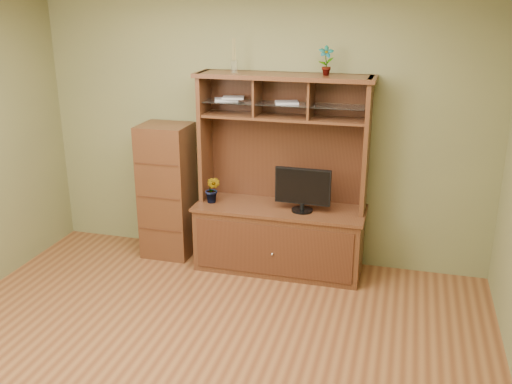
% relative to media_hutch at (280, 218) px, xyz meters
% --- Properties ---
extents(room, '(4.54, 4.04, 2.74)m').
position_rel_media_hutch_xyz_m(room, '(-0.26, -1.73, 0.83)').
color(room, brown).
rests_on(room, ground).
extents(media_hutch, '(1.66, 0.61, 1.90)m').
position_rel_media_hutch_xyz_m(media_hutch, '(0.00, 0.00, 0.00)').
color(media_hutch, '#462314').
rests_on(media_hutch, room).
extents(monitor, '(0.52, 0.20, 0.41)m').
position_rel_media_hutch_xyz_m(monitor, '(0.23, -0.08, 0.35)').
color(monitor, black).
rests_on(monitor, media_hutch).
extents(orchid_plant, '(0.16, 0.14, 0.27)m').
position_rel_media_hutch_xyz_m(orchid_plant, '(-0.66, -0.08, 0.26)').
color(orchid_plant, '#276021').
rests_on(orchid_plant, media_hutch).
extents(top_plant, '(0.15, 0.12, 0.26)m').
position_rel_media_hutch_xyz_m(top_plant, '(0.38, 0.08, 1.51)').
color(top_plant, '#296824').
rests_on(top_plant, media_hutch).
extents(reed_diffuser, '(0.06, 0.06, 0.31)m').
position_rel_media_hutch_xyz_m(reed_diffuser, '(-0.47, 0.08, 1.50)').
color(reed_diffuser, silver).
rests_on(reed_diffuser, media_hutch).
extents(magazines, '(0.84, 0.23, 0.04)m').
position_rel_media_hutch_xyz_m(magazines, '(-0.34, 0.08, 1.13)').
color(magazines, '#B5B5BB').
rests_on(magazines, media_hutch).
extents(side_cabinet, '(0.49, 0.45, 1.37)m').
position_rel_media_hutch_xyz_m(side_cabinet, '(-1.19, 0.03, 0.17)').
color(side_cabinet, '#462314').
rests_on(side_cabinet, room).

